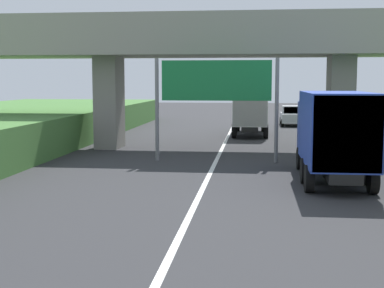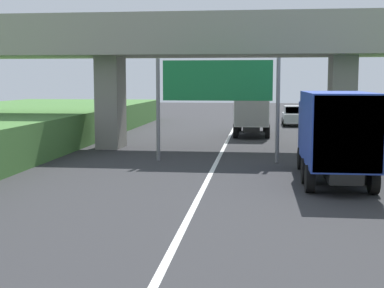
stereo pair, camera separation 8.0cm
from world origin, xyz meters
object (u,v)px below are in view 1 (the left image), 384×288
(truck_blue, at_px, (333,131))
(truck_green, at_px, (250,108))
(overhead_highway_sign, at_px, (216,86))
(car_silver, at_px, (291,116))

(truck_blue, bearing_deg, truck_green, 100.26)
(overhead_highway_sign, relative_size, truck_green, 0.81)
(overhead_highway_sign, distance_m, truck_green, 13.50)
(truck_blue, bearing_deg, car_silver, 89.61)
(overhead_highway_sign, bearing_deg, truck_green, 83.47)
(overhead_highway_sign, relative_size, car_silver, 1.43)
(overhead_highway_sign, distance_m, car_silver, 22.71)
(truck_blue, height_order, car_silver, truck_blue)
(overhead_highway_sign, bearing_deg, car_silver, 77.23)
(overhead_highway_sign, xyz_separation_m, truck_blue, (4.80, -4.78, -1.65))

